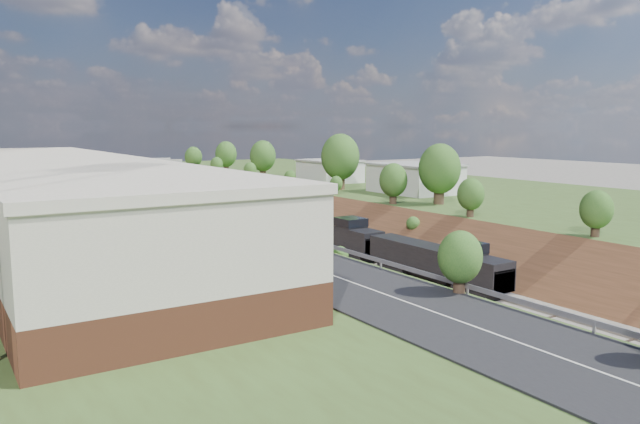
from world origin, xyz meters
The scene contains 14 objects.
platform_right centered at (33.00, 60.00, 2.50)m, with size 44.00×180.00×5.00m, color #3A4F20.
embankment_left centered at (-11.00, 60.00, 0.00)m, with size 7.07×180.00×7.07m, color brown.
embankment_right centered at (11.00, 60.00, 0.00)m, with size 7.07×180.00×7.07m, color brown.
rail_left_track centered at (-2.60, 60.00, 0.09)m, with size 1.58×180.00×0.18m, color gray.
rail_right_track centered at (2.60, 60.00, 0.09)m, with size 1.58×180.00×0.18m, color gray.
road centered at (-15.50, 60.00, 5.05)m, with size 8.00×180.00×0.10m, color black.
guardrail centered at (-11.40, 59.80, 5.55)m, with size 0.10×171.00×0.70m.
commercial_building centered at (-28.00, 38.00, 8.51)m, with size 14.30×62.30×7.00m.
overpass centered at (0.00, 122.00, 4.92)m, with size 24.50×8.30×7.40m.
white_building_near centered at (23.50, 52.00, 7.00)m, with size 9.00×12.00×4.00m, color silver.
white_building_far centered at (23.00, 74.00, 6.80)m, with size 8.00×10.00×3.60m, color silver.
tree_right_large centered at (17.00, 40.00, 9.38)m, with size 5.25×5.25×7.61m.
tree_left_crest centered at (-11.80, 20.00, 7.04)m, with size 2.45×2.45×3.55m.
freight_train centered at (2.60, 82.95, 2.43)m, with size 2.78×127.33×4.55m.
Camera 1 is at (-37.43, -17.58, 14.69)m, focal length 35.00 mm.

